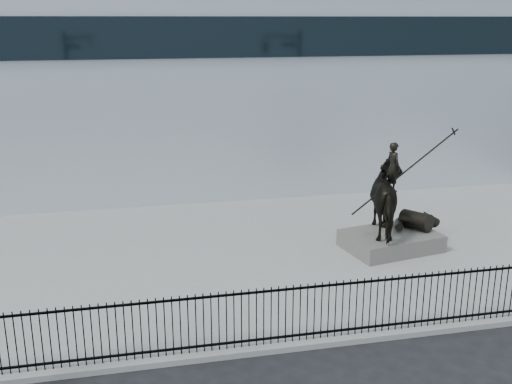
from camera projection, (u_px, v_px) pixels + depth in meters
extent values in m
plane|color=black|center=(316.00, 374.00, 13.51)|extent=(120.00, 120.00, 0.00)
cube|color=gray|center=(252.00, 256.00, 20.05)|extent=(30.00, 12.00, 0.15)
cube|color=#B4BCC4|center=(200.00, 83.00, 31.01)|extent=(44.00, 14.00, 9.00)
cube|color=black|center=(300.00, 335.00, 14.60)|extent=(22.00, 0.05, 0.05)
cube|color=black|center=(301.00, 288.00, 14.25)|extent=(22.00, 0.05, 0.05)
cube|color=black|center=(301.00, 313.00, 14.43)|extent=(22.00, 0.03, 1.50)
cube|color=#575450|center=(391.00, 241.00, 20.38)|extent=(3.37, 2.61, 0.57)
imported|color=black|center=(394.00, 199.00, 19.96)|extent=(2.46, 2.74, 2.42)
imported|color=black|center=(393.00, 167.00, 19.62)|extent=(0.50, 0.66, 1.64)
cylinder|color=black|center=(404.00, 173.00, 19.85)|extent=(3.84, 0.77, 2.47)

